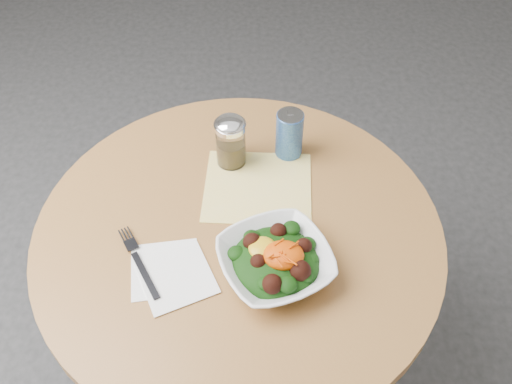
{
  "coord_description": "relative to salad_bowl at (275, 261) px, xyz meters",
  "views": [
    {
      "loc": [
        0.04,
        -0.78,
        1.74
      ],
      "look_at": [
        0.04,
        0.05,
        0.81
      ],
      "focal_mm": 40.0,
      "sensor_mm": 36.0,
      "label": 1
    }
  ],
  "objects": [
    {
      "name": "ground",
      "position": [
        -0.08,
        0.11,
        -0.78
      ],
      "size": [
        6.0,
        6.0,
        0.0
      ],
      "primitive_type": "plane",
      "color": "#2B2B2E",
      "rests_on": "ground"
    },
    {
      "name": "table",
      "position": [
        -0.08,
        0.11,
        -0.23
      ],
      "size": [
        0.9,
        0.9,
        0.75
      ],
      "color": "black",
      "rests_on": "ground"
    },
    {
      "name": "cloth_napkin",
      "position": [
        -0.03,
        0.23,
        -0.03
      ],
      "size": [
        0.26,
        0.24,
        0.0
      ],
      "primitive_type": "cube",
      "rotation": [
        0.0,
        0.0,
        -0.06
      ],
      "color": "gold",
      "rests_on": "table"
    },
    {
      "name": "paper_napkins",
      "position": [
        -0.21,
        -0.01,
        -0.03
      ],
      "size": [
        0.2,
        0.19,
        0.0
      ],
      "color": "white",
      "rests_on": "table"
    },
    {
      "name": "salad_bowl",
      "position": [
        0.0,
        0.0,
        0.0
      ],
      "size": [
        0.29,
        0.29,
        0.08
      ],
      "color": "white",
      "rests_on": "table"
    },
    {
      "name": "fork",
      "position": [
        -0.29,
        0.02,
        -0.03
      ],
      "size": [
        0.11,
        0.19,
        0.0
      ],
      "color": "black",
      "rests_on": "table"
    },
    {
      "name": "spice_shaker",
      "position": [
        -0.1,
        0.32,
        0.04
      ],
      "size": [
        0.07,
        0.07,
        0.13
      ],
      "color": "silver",
      "rests_on": "table"
    },
    {
      "name": "beverage_can",
      "position": [
        0.04,
        0.35,
        0.03
      ],
      "size": [
        0.07,
        0.07,
        0.13
      ],
      "color": "navy",
      "rests_on": "table"
    }
  ]
}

